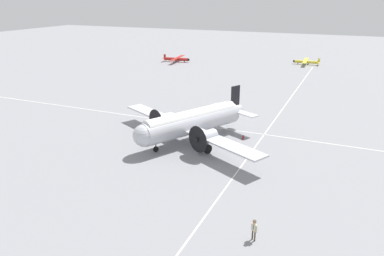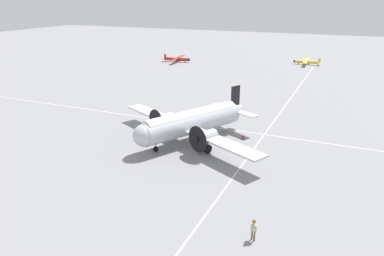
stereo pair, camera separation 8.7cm
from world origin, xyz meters
The scene contains 8 objects.
ground_plane centered at (0.00, 0.00, 0.00)m, with size 300.00×300.00×0.00m, color gray.
apron_line_eastwest centered at (0.00, 7.91, 0.00)m, with size 120.00×0.16×0.01m.
apron_line_northsouth centered at (-6.10, 0.00, 0.00)m, with size 0.16×120.00×0.01m.
airliner_main centered at (0.42, -0.21, 2.61)m, with size 16.68×23.03×6.08m.
crew_foreground centered at (16.92, 12.48, 1.08)m, with size 0.39×0.53×1.72m.
suitcase_near_door centered at (-3.28, 5.79, 0.24)m, with size 0.45×0.13×0.51m.
light_aircraft_distant centered at (-53.39, -27.88, 0.83)m, with size 10.34×7.73×1.98m.
light_aircraft_taxiing centered at (-63.44, 5.68, 0.79)m, with size 9.46×7.01×1.85m.
Camera 1 is at (40.75, 17.77, 17.60)m, focal length 35.00 mm.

